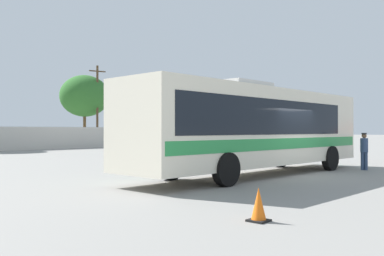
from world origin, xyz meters
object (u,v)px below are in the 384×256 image
Objects in this scene: coach_bus_cream_green at (254,126)px; roadside_tree_midright at (85,96)px; utility_pole_near at (97,104)px; traffic_cone_on_apron at (259,205)px; attendant_by_bus_door at (364,149)px.

roadside_tree_midright reaches higher than coach_bus_cream_green.
coach_bus_cream_green is at bearing -114.22° from utility_pole_near.
roadside_tree_midright is 12.16× the size of traffic_cone_on_apron.
attendant_by_bus_door is 32.53m from utility_pole_near.
coach_bus_cream_green is at bearing 155.84° from attendant_by_bus_door.
roadside_tree_midright is (7.79, 33.38, 4.57)m from attendant_by_bus_door.
traffic_cone_on_apron is (-19.51, -35.79, -5.18)m from roadside_tree_midright.
traffic_cone_on_apron is (-19.75, -33.73, -4.20)m from utility_pole_near.
utility_pole_near is 2.29m from roadside_tree_midright.
coach_bus_cream_green is 8.30m from traffic_cone_on_apron.
utility_pole_near reaches higher than attendant_by_bus_door.
traffic_cone_on_apron is at bearing -168.36° from attendant_by_bus_door.
utility_pole_near is 1.11× the size of roadside_tree_midright.
utility_pole_near is at bearing 59.65° from traffic_cone_on_apron.
utility_pole_near is (13.07, 29.05, 2.65)m from coach_bus_cream_green.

